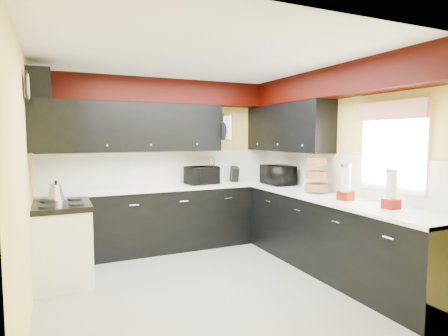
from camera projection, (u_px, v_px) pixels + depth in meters
name	position (u px, v px, depth m)	size (l,w,h in m)	color
ground	(209.00, 284.00, 4.25)	(3.60, 3.60, 0.00)	gray
wall_back	(165.00, 164.00, 5.77)	(3.60, 0.06, 2.50)	#E0C666
wall_right	(336.00, 169.00, 4.88)	(0.06, 3.60, 2.50)	#E0C666
wall_left	(26.00, 183.00, 3.40)	(0.06, 3.60, 2.50)	#E0C666
ceiling	(208.00, 60.00, 4.03)	(3.60, 3.60, 0.06)	white
cab_back	(171.00, 218.00, 5.57)	(3.60, 0.60, 0.90)	black
cab_right	(332.00, 237.00, 4.56)	(0.60, 3.00, 0.90)	black
counter_back	(171.00, 187.00, 5.53)	(3.62, 0.64, 0.04)	white
counter_right	(333.00, 199.00, 4.52)	(0.64, 3.02, 0.04)	white
splash_back	(165.00, 168.00, 5.77)	(3.60, 0.02, 0.50)	white
splash_right	(336.00, 173.00, 4.89)	(0.02, 3.60, 0.50)	white
upper_back	(134.00, 127.00, 5.36)	(2.60, 0.35, 0.70)	black
upper_right	(287.00, 128.00, 5.58)	(0.35, 1.80, 0.70)	black
soffit_back	(167.00, 92.00, 5.52)	(3.60, 0.36, 0.35)	black
soffit_right	(337.00, 83.00, 4.55)	(0.36, 3.24, 0.35)	black
stove	(63.00, 245.00, 4.27)	(0.60, 0.75, 0.86)	white
cooktop	(61.00, 206.00, 4.23)	(0.62, 0.77, 0.06)	black
hood	(54.00, 127.00, 4.14)	(0.50, 0.78, 0.55)	black
hood_duct	(39.00, 88.00, 4.05)	(0.24, 0.40, 0.40)	black
window	(393.00, 148.00, 4.04)	(0.03, 0.86, 0.96)	white
valance	(391.00, 110.00, 3.98)	(0.04, 0.88, 0.20)	red
pan_top	(220.00, 115.00, 5.82)	(0.03, 0.22, 0.40)	black
pan_mid	(223.00, 131.00, 5.73)	(0.03, 0.28, 0.46)	black
pan_low	(217.00, 133.00, 5.96)	(0.03, 0.24, 0.42)	black
cut_board	(227.00, 128.00, 5.62)	(0.03, 0.26, 0.35)	white
baskets	(317.00, 175.00, 4.82)	(0.27, 0.27, 0.50)	brown
clock	(27.00, 86.00, 3.56)	(0.03, 0.30, 0.30)	black
deco_plate	(357.00, 88.00, 4.47)	(0.03, 0.24, 0.24)	white
toaster_oven	(202.00, 175.00, 5.74)	(0.47, 0.39, 0.27)	black
microwave	(278.00, 175.00, 5.68)	(0.53, 0.36, 0.29)	black
utensil_crock	(212.00, 178.00, 5.77)	(0.15, 0.15, 0.16)	silver
knife_block	(234.00, 174.00, 6.02)	(0.11, 0.15, 0.24)	black
kettle	(56.00, 192.00, 4.46)	(0.20, 0.20, 0.18)	silver
dispenser_a	(346.00, 183.00, 4.29)	(0.14, 0.14, 0.39)	#6F0203
dispenser_b	(392.00, 190.00, 3.78)	(0.14, 0.14, 0.38)	#600001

